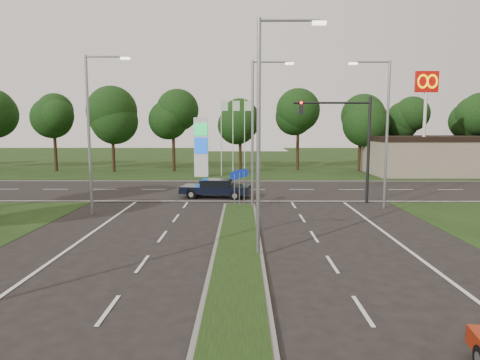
{
  "coord_description": "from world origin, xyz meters",
  "views": [
    {
      "loc": [
        0.2,
        -10.22,
        5.01
      ],
      "look_at": [
        0.06,
        12.58,
        2.2
      ],
      "focal_mm": 32.0,
      "sensor_mm": 36.0,
      "label": 1
    }
  ],
  "objects": [
    {
      "name": "traffic_signal",
      "position": [
        7.19,
        18.0,
        4.65
      ],
      "size": [
        5.1,
        0.42,
        7.0
      ],
      "color": "black",
      "rests_on": "ground"
    },
    {
      "name": "verge_far",
      "position": [
        0.0,
        55.0,
        0.0
      ],
      "size": [
        160.0,
        50.0,
        0.02
      ],
      "primitive_type": "cube",
      "color": "black",
      "rests_on": "ground"
    },
    {
      "name": "median_kerb",
      "position": [
        0.0,
        4.0,
        0.06
      ],
      "size": [
        2.0,
        26.0,
        0.12
      ],
      "primitive_type": "cube",
      "color": "slate",
      "rests_on": "ground"
    },
    {
      "name": "treeline_far",
      "position": [
        0.1,
        39.93,
        6.83
      ],
      "size": [
        6.0,
        6.0,
        9.9
      ],
      "color": "black",
      "rests_on": "ground"
    },
    {
      "name": "mcdonalds_sign",
      "position": [
        18.0,
        31.97,
        7.99
      ],
      "size": [
        2.2,
        0.47,
        10.4
      ],
      "color": "silver",
      "rests_on": "ground"
    },
    {
      "name": "commercial_building",
      "position": [
        22.0,
        36.0,
        2.0
      ],
      "size": [
        16.0,
        9.0,
        4.0
      ],
      "primitive_type": "cube",
      "color": "gray",
      "rests_on": "ground"
    },
    {
      "name": "streetlight_left_far",
      "position": [
        -8.3,
        14.0,
        5.08
      ],
      "size": [
        2.53,
        0.22,
        9.0
      ],
      "color": "gray",
      "rests_on": "ground"
    },
    {
      "name": "cross_road",
      "position": [
        0.0,
        24.0,
        0.0
      ],
      "size": [
        160.0,
        12.0,
        0.02
      ],
      "primitive_type": "cube",
      "color": "black",
      "rests_on": "ground"
    },
    {
      "name": "streetlight_median_far",
      "position": [
        1.0,
        16.0,
        5.08
      ],
      "size": [
        2.53,
        0.22,
        9.0
      ],
      "color": "gray",
      "rests_on": "ground"
    },
    {
      "name": "median_signs",
      "position": [
        0.0,
        16.4,
        1.71
      ],
      "size": [
        1.16,
        1.76,
        2.38
      ],
      "color": "gray",
      "rests_on": "ground"
    },
    {
      "name": "streetlight_median_near",
      "position": [
        1.0,
        6.0,
        5.08
      ],
      "size": [
        2.53,
        0.22,
        9.0
      ],
      "color": "gray",
      "rests_on": "ground"
    },
    {
      "name": "ground",
      "position": [
        0.0,
        0.0,
        0.0
      ],
      "size": [
        160.0,
        160.0,
        0.0
      ],
      "primitive_type": "plane",
      "color": "black",
      "rests_on": "ground"
    },
    {
      "name": "streetlight_right_far",
      "position": [
        8.8,
        16.0,
        5.08
      ],
      "size": [
        2.53,
        0.22,
        9.0
      ],
      "rotation": [
        0.0,
        0.0,
        3.14
      ],
      "color": "gray",
      "rests_on": "ground"
    },
    {
      "name": "navy_sedan",
      "position": [
        -1.7,
        20.0,
        0.72
      ],
      "size": [
        5.1,
        2.71,
        1.33
      ],
      "rotation": [
        0.0,
        0.0,
        1.42
      ],
      "color": "black",
      "rests_on": "ground"
    },
    {
      "name": "gas_pylon",
      "position": [
        -3.79,
        33.05,
        3.2
      ],
      "size": [
        5.8,
        1.26,
        8.0
      ],
      "color": "silver",
      "rests_on": "ground"
    }
  ]
}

